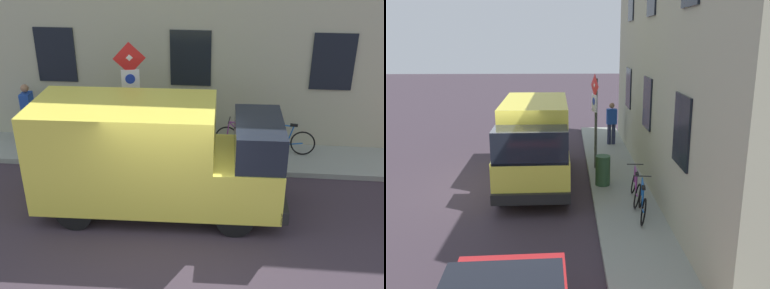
{
  "view_description": "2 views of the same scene",
  "coord_description": "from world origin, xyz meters",
  "views": [
    {
      "loc": [
        -7.63,
        -1.23,
        5.8
      ],
      "look_at": [
        2.18,
        -0.26,
        1.07
      ],
      "focal_mm": 43.02,
      "sensor_mm": 36.0,
      "label": 1
    },
    {
      "loc": [
        2.0,
        -11.99,
        4.44
      ],
      "look_at": [
        2.33,
        -0.21,
        1.36
      ],
      "focal_mm": 38.58,
      "sensor_mm": 36.0,
      "label": 2
    }
  ],
  "objects": [
    {
      "name": "ground_plane",
      "position": [
        0.0,
        0.0,
        0.0
      ],
      "size": [
        80.0,
        80.0,
        0.0
      ],
      "primitive_type": "plane",
      "color": "#392E38"
    },
    {
      "name": "sidewalk_slab",
      "position": [
        3.56,
        0.0,
        0.07
      ],
      "size": [
        1.69,
        15.56,
        0.14
      ],
      "primitive_type": "cube",
      "color": "gray",
      "rests_on": "ground_plane"
    },
    {
      "name": "building_facade",
      "position": [
        4.75,
        0.0,
        4.0
      ],
      "size": [
        0.75,
        13.56,
        8.0
      ],
      "color": "#ABAA8D",
      "rests_on": "ground_plane"
    },
    {
      "name": "sign_post_stacked",
      "position": [
        2.93,
        1.33,
        2.19
      ],
      "size": [
        0.2,
        0.55,
        3.05
      ],
      "color": "#474C47",
      "rests_on": "sidewalk_slab"
    },
    {
      "name": "delivery_van",
      "position": [
        1.02,
        0.46,
        1.33
      ],
      "size": [
        2.14,
        5.38,
        2.5
      ],
      "rotation": [
        0.0,
        0.0,
        4.74
      ],
      "color": "#E9DA48",
      "rests_on": "ground_plane"
    },
    {
      "name": "bicycle_blue",
      "position": [
        3.86,
        -2.57,
        0.51
      ],
      "size": [
        0.47,
        1.71,
        0.89
      ],
      "rotation": [
        0.0,
        0.0,
        1.44
      ],
      "color": "black",
      "rests_on": "sidewalk_slab"
    },
    {
      "name": "bicycle_purple",
      "position": [
        3.86,
        -1.56,
        0.51
      ],
      "size": [
        0.46,
        1.72,
        0.89
      ],
      "rotation": [
        0.0,
        0.0,
        1.48
      ],
      "color": "black",
      "rests_on": "sidewalk_slab"
    },
    {
      "name": "pedestrian",
      "position": [
        3.85,
        4.52,
        1.07
      ],
      "size": [
        0.42,
        0.29,
        1.72
      ],
      "rotation": [
        0.0,
        0.0,
        4.78
      ],
      "color": "#262B47",
      "rests_on": "sidewalk_slab"
    },
    {
      "name": "litter_bin",
      "position": [
        3.07,
        -0.32,
        0.59
      ],
      "size": [
        0.44,
        0.44,
        0.9
      ],
      "primitive_type": "cylinder",
      "color": "#2D5133",
      "rests_on": "sidewalk_slab"
    }
  ]
}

